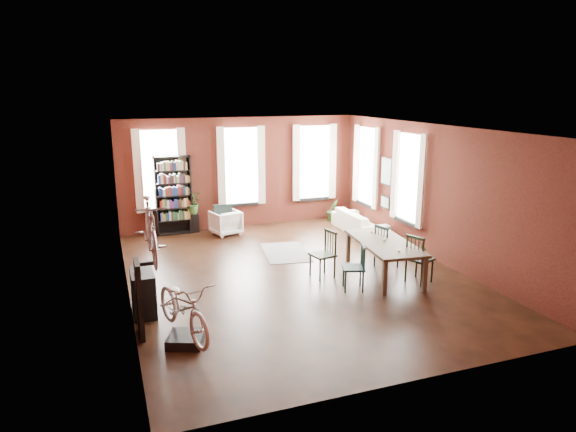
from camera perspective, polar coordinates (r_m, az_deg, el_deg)
name	(u,v)px	position (r m, az deg, el deg)	size (l,w,h in m)	color
room	(296,174)	(11.45, 0.89, 4.66)	(9.00, 9.04, 3.22)	black
dining_table	(384,258)	(11.43, 10.57, -4.65)	(1.03, 2.27, 0.77)	brown
dining_chair_a	(353,267)	(10.52, 7.28, -5.70)	(0.43, 0.43, 0.94)	#173230
dining_chair_b	(323,254)	(11.13, 3.86, -4.29)	(0.47, 0.47, 1.02)	black
dining_chair_c	(420,258)	(11.17, 14.42, -4.59)	(0.48, 0.48, 1.04)	black
dining_chair_d	(387,246)	(11.94, 10.91, -3.31)	(0.46, 0.46, 0.99)	#183335
bookshelf	(173,195)	(14.65, -12.61, 2.26)	(1.00, 0.32, 2.20)	black
white_armchair	(226,221)	(14.47, -6.95, -0.59)	(0.73, 0.69, 0.75)	white
cream_sofa	(360,219)	(14.68, 7.98, -0.29)	(2.08, 0.61, 0.81)	beige
striped_rug	(286,252)	(12.87, -0.27, -4.06)	(1.06, 1.69, 0.01)	black
bike_trainer	(186,339)	(8.63, -11.28, -13.27)	(0.55, 0.55, 0.16)	black
bike_wall_rack	(139,299)	(8.81, -16.19, -8.89)	(0.16, 0.60, 1.30)	black
console_table	(143,293)	(9.75, -15.77, -8.20)	(0.40, 0.80, 0.80)	black
plant_stand	(194,223)	(14.90, -10.43, -0.73)	(0.27, 0.27, 0.53)	black
plant_by_sofa	(332,216)	(15.98, 4.95, 0.02)	(0.37, 0.66, 0.30)	#2A5622
plant_small	(422,257)	(12.76, 14.69, -4.39)	(0.21, 0.39, 0.14)	#284F1F
bicycle_floor	(182,281)	(8.24, -11.70, -7.08)	(0.64, 0.96, 1.83)	beige
bicycle_hung	(149,210)	(8.38, -15.17, 0.66)	(0.47, 1.00, 1.66)	#A5A8AD
plant_on_stand	(193,205)	(14.77, -10.53, 1.23)	(0.60, 0.67, 0.52)	#346026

